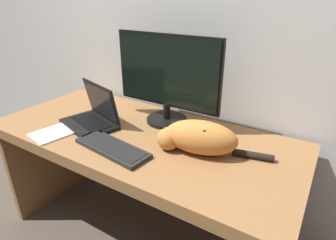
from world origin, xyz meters
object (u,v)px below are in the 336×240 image
(external_keyboard, at_px, (112,148))
(laptop, at_px, (93,117))
(monitor, at_px, (167,79))
(cat, at_px, (198,137))

(external_keyboard, bearing_deg, laptop, 157.98)
(monitor, relative_size, laptop, 1.72)
(cat, bearing_deg, laptop, 171.55)
(monitor, xyz_separation_m, laptop, (-0.32, -0.25, -0.20))
(monitor, relative_size, cat, 1.22)
(monitor, bearing_deg, cat, -35.67)
(cat, bearing_deg, monitor, 132.30)
(monitor, xyz_separation_m, external_keyboard, (-0.05, -0.41, -0.24))
(laptop, bearing_deg, cat, 20.57)
(laptop, relative_size, cat, 0.71)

